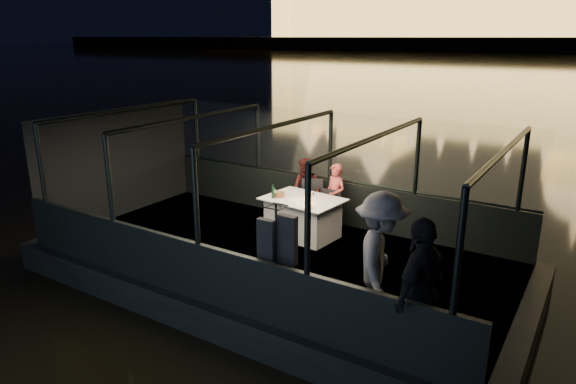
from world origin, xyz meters
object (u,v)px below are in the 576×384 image
Objects in this scene: dining_table_central at (303,217)px; wine_bottle at (273,191)px; chair_port_left at (307,205)px; coat_stand at (276,255)px; person_man_maroon at (307,188)px; chair_port_right at (328,211)px; passenger_stripe at (380,266)px; passenger_dark at (420,294)px; person_woman_coral at (335,193)px.

wine_bottle is at bearing -151.36° from dining_table_central.
coat_stand is at bearing -80.97° from chair_port_left.
person_man_maroon reaches higher than dining_table_central.
chair_port_right is (0.50, -0.07, 0.00)m from chair_port_left.
dining_table_central is 0.57m from chair_port_left.
passenger_stripe is at bearing -56.56° from chair_port_right.
passenger_dark is at bearing -143.53° from passenger_stripe.
dining_table_central is 1.76× the size of chair_port_right.
chair_port_right is at bearing 20.16° from passenger_stripe.
passenger_stripe is (1.27, 0.54, -0.05)m from coat_stand.
dining_table_central is 0.87m from person_woman_coral.
person_man_maroon is at bearing 111.30° from chair_port_left.
passenger_dark is (1.96, 0.07, -0.05)m from coat_stand.
person_man_maroon is 1.02m from wine_bottle.
passenger_dark reaches higher than chair_port_left.
coat_stand is at bearing -55.20° from wine_bottle.
coat_stand reaches higher than person_man_maroon.
wine_bottle is (-1.70, 2.45, 0.02)m from coat_stand.
passenger_stripe is at bearing -115.85° from passenger_dark.
chair_port_right is at bearing -22.86° from chair_port_left.
passenger_stripe is 1.03× the size of passenger_dark.
passenger_stripe is (2.47, -2.18, 0.47)m from dining_table_central.
person_man_maroon reaches higher than chair_port_left.
dining_table_central is 0.78m from wine_bottle.
person_man_maroon is at bearing -125.58° from passenger_dark.
chair_port_right is 3.04× the size of wine_bottle.
passenger_stripe is at bearing -32.72° from wine_bottle.
coat_stand is 3.78m from person_man_maroon.
chair_port_right is at bearing -128.96° from passenger_dark.
wine_bottle is (-3.67, 2.38, 0.06)m from passenger_dark.
person_woman_coral reaches higher than chair_port_right.
dining_table_central is 0.54m from chair_port_right.
passenger_dark is at bearing -30.01° from person_woman_coral.
chair_port_left is 0.51× the size of passenger_stripe.
chair_port_right is at bearing 56.50° from dining_table_central.
passenger_dark reaches higher than coat_stand.
coat_stand is at bearing 93.83° from passenger_stripe.
coat_stand reaches higher than person_woman_coral.
coat_stand is 0.89× the size of passenger_stripe.
person_woman_coral is at bearing 4.94° from person_man_maroon.
wine_bottle reaches higher than chair_port_left.
person_woman_coral is 0.66m from person_man_maroon.
dining_table_central is 1.52× the size of chair_port_left.
person_woman_coral reaches higher than chair_port_left.
passenger_stripe reaches higher than passenger_dark.
person_woman_coral is (0.52, 0.20, 0.30)m from chair_port_left.
person_man_maroon is (-0.64, 0.27, 0.30)m from chair_port_right.
passenger_stripe is at bearing -59.72° from chair_port_left.
passenger_dark is (2.87, -3.10, 0.40)m from chair_port_right.
person_woman_coral is (0.32, 0.72, 0.36)m from dining_table_central.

